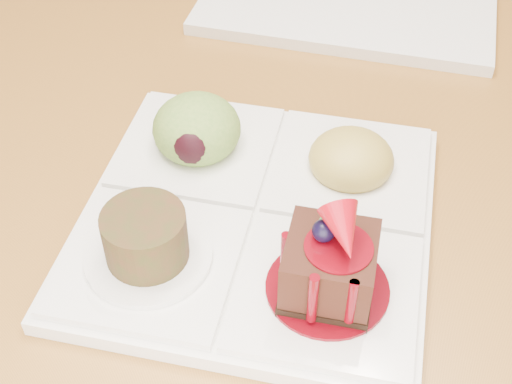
{
  "coord_description": "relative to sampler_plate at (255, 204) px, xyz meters",
  "views": [
    {
      "loc": [
        0.15,
        -0.8,
        1.13
      ],
      "look_at": [
        0.11,
        -0.46,
        0.79
      ],
      "focal_mm": 50.0,
      "sensor_mm": 36.0,
      "label": 1
    }
  ],
  "objects": [
    {
      "name": "ground",
      "position": [
        -0.11,
        0.45,
        -0.77
      ],
      "size": [
        6.0,
        6.0,
        0.0
      ],
      "primitive_type": "plane",
      "color": "#573018"
    },
    {
      "name": "sampler_plate",
      "position": [
        0.0,
        0.0,
        0.0
      ],
      "size": [
        0.27,
        0.27,
        0.1
      ],
      "rotation": [
        0.0,
        0.0,
        -0.12
      ],
      "color": "white",
      "rests_on": "dining_table"
    }
  ]
}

